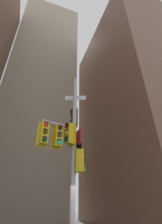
# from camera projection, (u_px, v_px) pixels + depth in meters

# --- Properties ---
(building_tower_right) EXTENTS (17.84, 17.84, 30.91)m
(building_tower_right) POSITION_uv_depth(u_px,v_px,m) (149.00, 109.00, 26.24)
(building_tower_right) COLOR brown
(building_tower_right) RESTS_ON ground
(building_mid_block) EXTENTS (12.04, 12.04, 44.82)m
(building_mid_block) POSITION_uv_depth(u_px,v_px,m) (40.00, 91.00, 33.44)
(building_mid_block) COLOR tan
(building_mid_block) RESTS_ON ground
(signal_pole_assembly) EXTENTS (2.76, 3.47, 8.39)m
(signal_pole_assembly) POSITION_uv_depth(u_px,v_px,m) (70.00, 138.00, 8.19)
(signal_pole_assembly) COLOR #B2B2B5
(signal_pole_assembly) RESTS_ON ground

